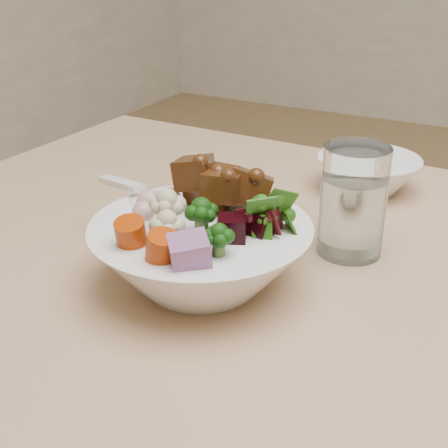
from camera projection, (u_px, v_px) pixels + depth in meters
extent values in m
cube|color=tan|center=(441.00, 321.00, 0.62)|extent=(1.45, 0.84, 0.04)
cylinder|color=tan|center=(141.00, 291.00, 1.32)|extent=(0.05, 0.05, 0.63)
cylinder|color=tan|center=(416.00, 396.00, 1.15)|extent=(0.04, 0.04, 0.46)
sphere|color=black|center=(201.00, 222.00, 0.61)|extent=(0.04, 0.04, 0.04)
sphere|color=beige|center=(167.00, 215.00, 0.62)|extent=(0.04, 0.04, 0.04)
cube|color=black|center=(258.00, 224.00, 0.61)|extent=(0.04, 0.04, 0.03)
cube|color=#91578C|center=(189.00, 254.00, 0.55)|extent=(0.05, 0.05, 0.04)
cylinder|color=#BC3205|center=(131.00, 235.00, 0.59)|extent=(0.04, 0.04, 0.03)
sphere|color=#CC978F|center=(143.00, 212.00, 0.65)|extent=(0.02, 0.02, 0.02)
ellipsoid|color=white|center=(148.00, 205.00, 0.68)|extent=(0.06, 0.05, 0.02)
cube|color=white|center=(121.00, 183.00, 0.72)|extent=(0.09, 0.05, 0.02)
cylinder|color=white|center=(353.00, 201.00, 0.70)|extent=(0.07, 0.07, 0.13)
cylinder|color=white|center=(352.00, 214.00, 0.70)|extent=(0.06, 0.06, 0.08)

